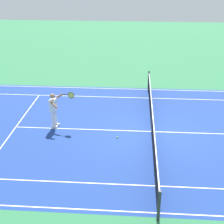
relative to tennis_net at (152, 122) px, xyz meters
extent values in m
plane|color=#2D7247|center=(0.00, 0.00, -0.49)|extent=(60.00, 60.00, 0.00)
cube|color=navy|center=(0.00, 0.00, -0.49)|extent=(24.20, 11.40, 0.00)
cube|color=white|center=(0.00, -5.50, -0.49)|extent=(23.80, 0.05, 0.01)
cube|color=white|center=(0.00, 5.50, -0.49)|extent=(23.80, 0.05, 0.01)
cube|color=white|center=(0.00, -4.11, -0.49)|extent=(23.80, 0.05, 0.01)
cube|color=white|center=(0.00, 4.11, -0.49)|extent=(23.80, 0.05, 0.01)
cube|color=white|center=(6.40, 0.00, -0.49)|extent=(0.05, 8.22, 0.01)
cube|color=white|center=(0.00, 0.00, -0.49)|extent=(12.80, 0.05, 0.01)
cylinder|color=#2D2D33|center=(0.00, -5.80, 0.05)|extent=(0.10, 0.10, 1.08)
cylinder|color=#2D2D33|center=(0.00, 5.80, 0.05)|extent=(0.10, 0.10, 1.08)
cube|color=black|center=(0.00, 0.00, -0.05)|extent=(0.02, 11.60, 0.88)
cube|color=white|center=(0.00, 0.00, 0.46)|extent=(0.04, 11.60, 0.06)
cube|color=white|center=(0.00, 0.00, -0.05)|extent=(0.04, 0.06, 0.88)
cylinder|color=white|center=(4.61, -0.12, -0.04)|extent=(0.15, 0.15, 0.74)
cube|color=white|center=(4.55, -0.11, -0.45)|extent=(0.30, 0.17, 0.09)
cylinder|color=white|center=(4.56, -0.35, -0.04)|extent=(0.15, 0.15, 0.74)
cube|color=white|center=(4.50, -0.34, -0.45)|extent=(0.30, 0.17, 0.09)
cube|color=white|center=(4.59, -0.24, 0.61)|extent=(0.32, 0.42, 0.56)
sphere|color=#9E704C|center=(4.59, -0.24, 1.04)|extent=(0.23, 0.23, 0.23)
cylinder|color=#9E704C|center=(4.47, 0.08, 0.74)|extent=(0.40, 0.29, 0.26)
cylinder|color=#9E704C|center=(4.35, -0.47, 0.94)|extent=(0.42, 0.14, 0.30)
cylinder|color=#232326|center=(4.03, -0.46, 1.05)|extent=(0.28, 0.10, 0.04)
torus|color=#232326|center=(3.75, -0.40, 1.05)|extent=(0.31, 0.09, 0.31)
cylinder|color=#C6D84C|center=(3.75, -0.40, 1.05)|extent=(0.27, 0.06, 0.27)
sphere|color=#CCE01E|center=(1.54, 0.71, -0.46)|extent=(0.07, 0.07, 0.07)
camera|label=1|loc=(0.82, 13.92, 6.79)|focal=54.28mm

